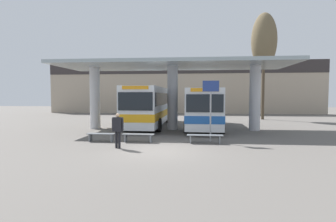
{
  "coord_description": "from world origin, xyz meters",
  "views": [
    {
      "loc": [
        1.58,
        -11.88,
        2.53
      ],
      "look_at": [
        0.0,
        4.31,
        1.6
      ],
      "focal_mm": 28.0,
      "sensor_mm": 36.0,
      "label": 1
    }
  ],
  "objects_px": {
    "info_sign_platform": "(211,99)",
    "transit_bus_left_bay": "(150,105)",
    "transit_bus_center_bay": "(204,106)",
    "waiting_bench_far_platform": "(101,136)",
    "poplar_tree_behind_left": "(264,41)",
    "parked_car_street": "(151,107)",
    "pedestrian_waiting": "(118,127)",
    "waiting_bench_near_pillar": "(138,136)",
    "waiting_bench_mid_platform": "(205,137)"
  },
  "relations": [
    {
      "from": "transit_bus_left_bay",
      "to": "parked_car_street",
      "type": "distance_m",
      "value": 13.87
    },
    {
      "from": "pedestrian_waiting",
      "to": "waiting_bench_mid_platform",
      "type": "bearing_deg",
      "value": 34.09
    },
    {
      "from": "transit_bus_left_bay",
      "to": "transit_bus_center_bay",
      "type": "relative_size",
      "value": 1.07
    },
    {
      "from": "info_sign_platform",
      "to": "parked_car_street",
      "type": "distance_m",
      "value": 21.81
    },
    {
      "from": "waiting_bench_far_platform",
      "to": "parked_car_street",
      "type": "distance_m",
      "value": 21.37
    },
    {
      "from": "transit_bus_center_bay",
      "to": "waiting_bench_far_platform",
      "type": "xyz_separation_m",
      "value": [
        -5.94,
        -6.96,
        -1.37
      ]
    },
    {
      "from": "info_sign_platform",
      "to": "waiting_bench_near_pillar",
      "type": "bearing_deg",
      "value": -170.7
    },
    {
      "from": "parked_car_street",
      "to": "transit_bus_left_bay",
      "type": "bearing_deg",
      "value": -85.18
    },
    {
      "from": "pedestrian_waiting",
      "to": "parked_car_street",
      "type": "relative_size",
      "value": 0.39
    },
    {
      "from": "pedestrian_waiting",
      "to": "parked_car_street",
      "type": "distance_m",
      "value": 23.17
    },
    {
      "from": "waiting_bench_near_pillar",
      "to": "info_sign_platform",
      "type": "relative_size",
      "value": 0.52
    },
    {
      "from": "transit_bus_center_bay",
      "to": "poplar_tree_behind_left",
      "type": "xyz_separation_m",
      "value": [
        6.63,
        8.21,
        6.68
      ]
    },
    {
      "from": "waiting_bench_near_pillar",
      "to": "waiting_bench_far_platform",
      "type": "height_order",
      "value": "same"
    },
    {
      "from": "waiting_bench_mid_platform",
      "to": "poplar_tree_behind_left",
      "type": "distance_m",
      "value": 18.49
    },
    {
      "from": "transit_bus_left_bay",
      "to": "waiting_bench_near_pillar",
      "type": "xyz_separation_m",
      "value": [
        0.6,
        -7.67,
        -1.44
      ]
    },
    {
      "from": "transit_bus_left_bay",
      "to": "info_sign_platform",
      "type": "bearing_deg",
      "value": 123.33
    },
    {
      "from": "waiting_bench_near_pillar",
      "to": "info_sign_platform",
      "type": "xyz_separation_m",
      "value": [
        3.96,
        0.65,
        2.04
      ]
    },
    {
      "from": "transit_bus_left_bay",
      "to": "parked_car_street",
      "type": "xyz_separation_m",
      "value": [
        -2.19,
        13.68,
        -0.71
      ]
    },
    {
      "from": "waiting_bench_near_pillar",
      "to": "waiting_bench_mid_platform",
      "type": "xyz_separation_m",
      "value": [
        3.63,
        0.0,
        0.0
      ]
    },
    {
      "from": "waiting_bench_mid_platform",
      "to": "waiting_bench_far_platform",
      "type": "relative_size",
      "value": 1.23
    },
    {
      "from": "transit_bus_center_bay",
      "to": "waiting_bench_mid_platform",
      "type": "xyz_separation_m",
      "value": [
        -0.22,
        -6.96,
        -1.36
      ]
    },
    {
      "from": "waiting_bench_near_pillar",
      "to": "waiting_bench_mid_platform",
      "type": "bearing_deg",
      "value": 0.0
    },
    {
      "from": "waiting_bench_far_platform",
      "to": "parked_car_street",
      "type": "height_order",
      "value": "parked_car_street"
    },
    {
      "from": "waiting_bench_far_platform",
      "to": "parked_car_street",
      "type": "bearing_deg",
      "value": 91.86
    },
    {
      "from": "waiting_bench_near_pillar",
      "to": "waiting_bench_far_platform",
      "type": "bearing_deg",
      "value": 180.0
    },
    {
      "from": "transit_bus_center_bay",
      "to": "pedestrian_waiting",
      "type": "xyz_separation_m",
      "value": [
        -4.49,
        -8.68,
        -0.67
      ]
    },
    {
      "from": "poplar_tree_behind_left",
      "to": "waiting_bench_far_platform",
      "type": "bearing_deg",
      "value": -129.65
    },
    {
      "from": "transit_bus_left_bay",
      "to": "waiting_bench_mid_platform",
      "type": "bearing_deg",
      "value": 119.21
    },
    {
      "from": "pedestrian_waiting",
      "to": "poplar_tree_behind_left",
      "type": "distance_m",
      "value": 21.52
    },
    {
      "from": "waiting_bench_mid_platform",
      "to": "info_sign_platform",
      "type": "bearing_deg",
      "value": 62.97
    },
    {
      "from": "waiting_bench_far_platform",
      "to": "poplar_tree_behind_left",
      "type": "bearing_deg",
      "value": 50.35
    },
    {
      "from": "transit_bus_center_bay",
      "to": "info_sign_platform",
      "type": "xyz_separation_m",
      "value": [
        0.11,
        -6.31,
        0.68
      ]
    },
    {
      "from": "poplar_tree_behind_left",
      "to": "parked_car_street",
      "type": "distance_m",
      "value": 16.36
    },
    {
      "from": "transit_bus_left_bay",
      "to": "pedestrian_waiting",
      "type": "xyz_separation_m",
      "value": [
        -0.03,
        -9.39,
        -0.75
      ]
    },
    {
      "from": "waiting_bench_far_platform",
      "to": "pedestrian_waiting",
      "type": "xyz_separation_m",
      "value": [
        1.46,
        -1.72,
        0.7
      ]
    },
    {
      "from": "parked_car_street",
      "to": "waiting_bench_mid_platform",
      "type": "bearing_deg",
      "value": -77.53
    },
    {
      "from": "transit_bus_center_bay",
      "to": "waiting_bench_far_platform",
      "type": "relative_size",
      "value": 6.61
    },
    {
      "from": "waiting_bench_far_platform",
      "to": "info_sign_platform",
      "type": "relative_size",
      "value": 0.46
    },
    {
      "from": "info_sign_platform",
      "to": "poplar_tree_behind_left",
      "type": "relative_size",
      "value": 0.3
    },
    {
      "from": "waiting_bench_far_platform",
      "to": "waiting_bench_near_pillar",
      "type": "bearing_deg",
      "value": -0.0
    },
    {
      "from": "waiting_bench_near_pillar",
      "to": "pedestrian_waiting",
      "type": "xyz_separation_m",
      "value": [
        -0.64,
        -1.72,
        0.69
      ]
    },
    {
      "from": "info_sign_platform",
      "to": "transit_bus_left_bay",
      "type": "bearing_deg",
      "value": 123.0
    },
    {
      "from": "transit_bus_center_bay",
      "to": "pedestrian_waiting",
      "type": "height_order",
      "value": "transit_bus_center_bay"
    },
    {
      "from": "info_sign_platform",
      "to": "poplar_tree_behind_left",
      "type": "distance_m",
      "value": 17.02
    },
    {
      "from": "transit_bus_center_bay",
      "to": "parked_car_street",
      "type": "bearing_deg",
      "value": -63.32
    },
    {
      "from": "poplar_tree_behind_left",
      "to": "parked_car_street",
      "type": "relative_size",
      "value": 2.6
    },
    {
      "from": "waiting_bench_mid_platform",
      "to": "poplar_tree_behind_left",
      "type": "height_order",
      "value": "poplar_tree_behind_left"
    },
    {
      "from": "parked_car_street",
      "to": "info_sign_platform",
      "type": "bearing_deg",
      "value": -76.21
    },
    {
      "from": "transit_bus_left_bay",
      "to": "parked_car_street",
      "type": "height_order",
      "value": "transit_bus_left_bay"
    },
    {
      "from": "waiting_bench_mid_platform",
      "to": "info_sign_platform",
      "type": "xyz_separation_m",
      "value": [
        0.33,
        0.65,
        2.04
      ]
    }
  ]
}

